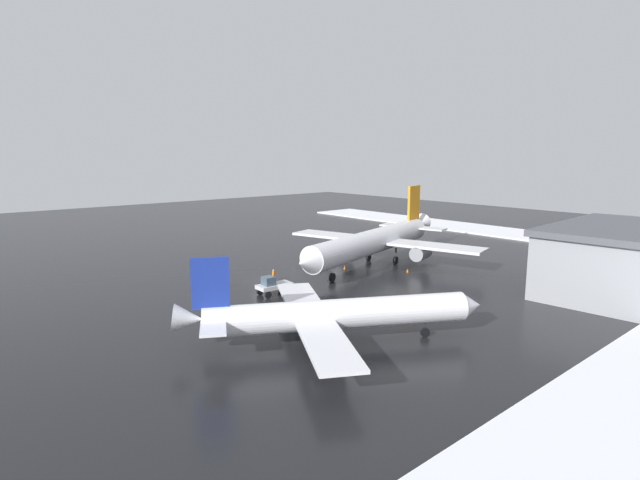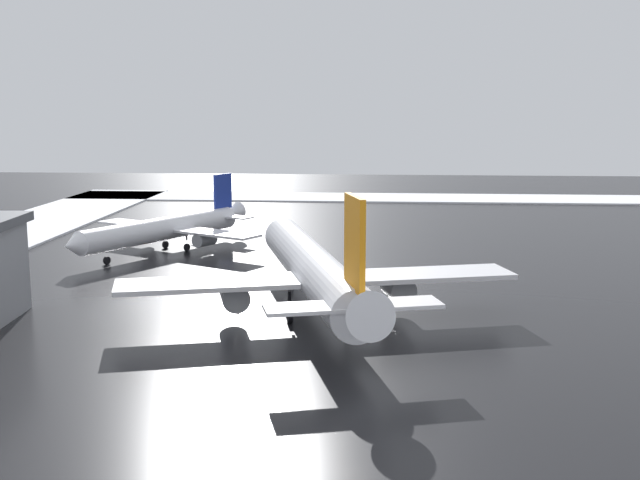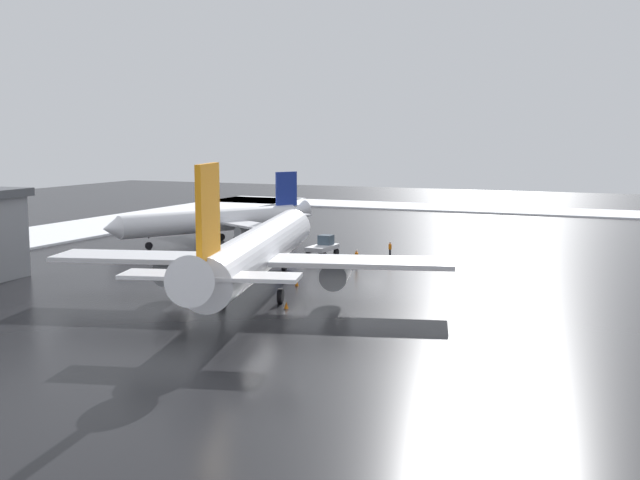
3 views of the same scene
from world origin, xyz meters
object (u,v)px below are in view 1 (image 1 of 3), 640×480
ground_crew_beside_wing (273,275)px  traffic_cone_near_nose (345,267)px  traffic_cone_mid_line (408,271)px  airplane_distant_tail (331,314)px  cargo_hangar (620,259)px  airplane_foreground_jet (375,241)px  traffic_cone_wingtip_side (369,256)px  ground_crew_by_nose_gear (222,282)px  pushback_tug (273,285)px

ground_crew_beside_wing → traffic_cone_near_nose: ground_crew_beside_wing is taller
traffic_cone_near_nose → traffic_cone_mid_line: size_ratio=1.00×
ground_crew_beside_wing → traffic_cone_near_nose: bearing=-86.5°
airplane_distant_tail → cargo_hangar: bearing=14.0°
airplane_foreground_jet → ground_crew_beside_wing: 19.11m
traffic_cone_near_nose → traffic_cone_wingtip_side: size_ratio=1.00×
airplane_distant_tail → traffic_cone_mid_line: bearing=55.6°
traffic_cone_mid_line → traffic_cone_wingtip_side: 11.61m
ground_crew_by_nose_gear → traffic_cone_mid_line: 28.25m
pushback_tug → traffic_cone_mid_line: pushback_tug is taller
traffic_cone_mid_line → airplane_foreground_jet: bearing=90.3°
airplane_foreground_jet → traffic_cone_wingtip_side: 6.64m
airplane_distant_tail → cargo_hangar: 42.05m
pushback_tug → ground_crew_beside_wing: size_ratio=2.76×
traffic_cone_wingtip_side → cargo_hangar: bearing=-76.4°
ground_crew_by_nose_gear → cargo_hangar: 52.32m
pushback_tug → traffic_cone_near_nose: bearing=-162.0°
ground_crew_beside_wing → cargo_hangar: size_ratio=0.07×
traffic_cone_near_nose → ground_crew_by_nose_gear: bearing=173.4°
cargo_hangar → pushback_tug: bearing=137.2°
airplane_foreground_jet → pushback_tug: (-22.79, -3.40, -2.72)m
ground_crew_beside_wing → cargo_hangar: (30.82, -34.11, 3.47)m
airplane_distant_tail → ground_crew_beside_wing: airplane_distant_tail is taller
airplane_foreground_jet → ground_crew_by_nose_gear: (-26.29, 3.47, -3.04)m
pushback_tug → ground_crew_by_nose_gear: size_ratio=2.76×
airplane_distant_tail → ground_crew_by_nose_gear: 24.46m
pushback_tug → ground_crew_beside_wing: bearing=-122.8°
airplane_foreground_jet → airplane_distant_tail: size_ratio=1.47×
traffic_cone_mid_line → pushback_tug: bearing=171.7°
cargo_hangar → traffic_cone_mid_line: 28.22m
airplane_distant_tail → cargo_hangar: airplane_distant_tail is taller
airplane_distant_tail → ground_crew_beside_wing: size_ratio=16.00×
traffic_cone_wingtip_side → pushback_tug: bearing=-163.4°
airplane_foreground_jet → pushback_tug: bearing=-6.8°
ground_crew_beside_wing → cargo_hangar: 46.10m
traffic_cone_wingtip_side → traffic_cone_mid_line: bearing=-106.3°
cargo_hangar → traffic_cone_near_nose: size_ratio=47.03×
ground_crew_beside_wing → traffic_cone_near_nose: (12.93, -1.08, -0.70)m
traffic_cone_near_nose → traffic_cone_mid_line: 9.79m
pushback_tug → traffic_cone_near_nose: pushback_tug is taller
cargo_hangar → traffic_cone_wingtip_side: bearing=100.1°
pushback_tug → traffic_cone_near_nose: size_ratio=8.57×
airplane_foreground_jet → cargo_hangar: size_ratio=1.55×
airplane_distant_tail → traffic_cone_wingtip_side: (31.75, 25.20, -2.67)m
cargo_hangar → traffic_cone_mid_line: (-12.04, 25.18, -4.17)m
ground_crew_beside_wing → traffic_cone_mid_line: 20.80m
ground_crew_by_nose_gear → traffic_cone_wingtip_side: size_ratio=3.11×
airplane_foreground_jet → ground_crew_by_nose_gear: bearing=-22.8°
cargo_hangar → ground_crew_beside_wing: bearing=128.6°
airplane_distant_tail → traffic_cone_near_nose: airplane_distant_tail is taller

